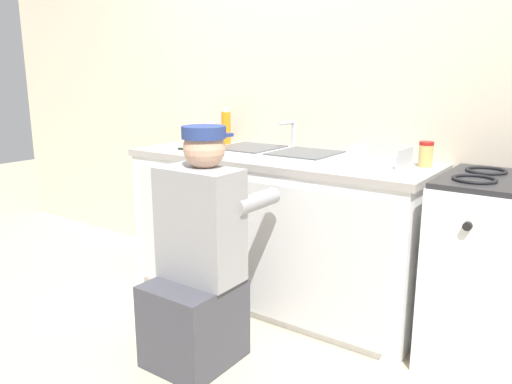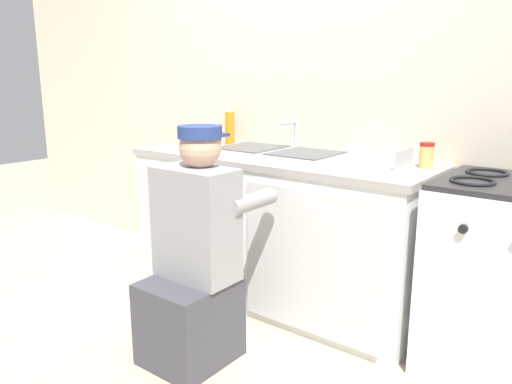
{
  "view_description": "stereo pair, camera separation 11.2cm",
  "coord_description": "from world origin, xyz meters",
  "px_view_note": "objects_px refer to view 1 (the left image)",
  "views": [
    {
      "loc": [
        1.54,
        -2.08,
        1.32
      ],
      "look_at": [
        0.0,
        0.1,
        0.7
      ],
      "focal_mm": 35.0,
      "sensor_mm": 36.0,
      "label": 1
    },
    {
      "loc": [
        1.63,
        -2.01,
        1.32
      ],
      "look_at": [
        0.0,
        0.1,
        0.7
      ],
      "focal_mm": 35.0,
      "sensor_mm": 36.0,
      "label": 2
    }
  ],
  "objects_px": {
    "cell_phone": "(189,148)",
    "soap_bottle_orange": "(226,128)",
    "condiment_jar": "(426,154)",
    "sink_double_basin": "(276,153)",
    "plumber_person": "(198,267)",
    "stove_range": "(501,274)",
    "dish_rack_tray": "(380,163)",
    "soda_cup_red": "(211,134)"
  },
  "relations": [
    {
      "from": "cell_phone",
      "to": "dish_rack_tray",
      "type": "relative_size",
      "value": 0.5
    },
    {
      "from": "soap_bottle_orange",
      "to": "soda_cup_red",
      "type": "xyz_separation_m",
      "value": [
        -0.09,
        -0.04,
        -0.04
      ]
    },
    {
      "from": "sink_double_basin",
      "to": "cell_phone",
      "type": "bearing_deg",
      "value": -172.93
    },
    {
      "from": "cell_phone",
      "to": "soap_bottle_orange",
      "type": "relative_size",
      "value": 0.56
    },
    {
      "from": "stove_range",
      "to": "cell_phone",
      "type": "bearing_deg",
      "value": -177.73
    },
    {
      "from": "plumber_person",
      "to": "soda_cup_red",
      "type": "height_order",
      "value": "plumber_person"
    },
    {
      "from": "stove_range",
      "to": "condiment_jar",
      "type": "xyz_separation_m",
      "value": [
        -0.42,
        0.14,
        0.49
      ]
    },
    {
      "from": "dish_rack_tray",
      "to": "soda_cup_red",
      "type": "bearing_deg",
      "value": 173.03
    },
    {
      "from": "dish_rack_tray",
      "to": "sink_double_basin",
      "type": "bearing_deg",
      "value": 177.15
    },
    {
      "from": "soda_cup_red",
      "to": "dish_rack_tray",
      "type": "relative_size",
      "value": 0.54
    },
    {
      "from": "plumber_person",
      "to": "soda_cup_red",
      "type": "bearing_deg",
      "value": 126.73
    },
    {
      "from": "soap_bottle_orange",
      "to": "condiment_jar",
      "type": "bearing_deg",
      "value": -1.02
    },
    {
      "from": "sink_double_basin",
      "to": "condiment_jar",
      "type": "relative_size",
      "value": 6.25
    },
    {
      "from": "stove_range",
      "to": "soap_bottle_orange",
      "type": "xyz_separation_m",
      "value": [
        -1.72,
        0.16,
        0.54
      ]
    },
    {
      "from": "cell_phone",
      "to": "soap_bottle_orange",
      "type": "bearing_deg",
      "value": 65.62
    },
    {
      "from": "sink_double_basin",
      "to": "soda_cup_red",
      "type": "height_order",
      "value": "sink_double_basin"
    },
    {
      "from": "stove_range",
      "to": "plumber_person",
      "type": "xyz_separation_m",
      "value": [
        -1.16,
        -0.76,
        0.02
      ]
    },
    {
      "from": "cell_phone",
      "to": "soap_bottle_orange",
      "type": "distance_m",
      "value": 0.28
    },
    {
      "from": "stove_range",
      "to": "soda_cup_red",
      "type": "height_order",
      "value": "soda_cup_red"
    },
    {
      "from": "condiment_jar",
      "to": "dish_rack_tray",
      "type": "relative_size",
      "value": 0.46
    },
    {
      "from": "cell_phone",
      "to": "condiment_jar",
      "type": "xyz_separation_m",
      "value": [
        1.41,
        0.21,
        0.06
      ]
    },
    {
      "from": "soap_bottle_orange",
      "to": "plumber_person",
      "type": "bearing_deg",
      "value": -58.57
    },
    {
      "from": "cell_phone",
      "to": "soap_bottle_orange",
      "type": "xyz_separation_m",
      "value": [
        0.11,
        0.24,
        0.11
      ]
    },
    {
      "from": "sink_double_basin",
      "to": "cell_phone",
      "type": "distance_m",
      "value": 0.61
    },
    {
      "from": "condiment_jar",
      "to": "sink_double_basin",
      "type": "bearing_deg",
      "value": -170.19
    },
    {
      "from": "condiment_jar",
      "to": "soda_cup_red",
      "type": "height_order",
      "value": "soda_cup_red"
    },
    {
      "from": "sink_double_basin",
      "to": "stove_range",
      "type": "xyz_separation_m",
      "value": [
        1.23,
        -0.0,
        -0.45
      ]
    },
    {
      "from": "sink_double_basin",
      "to": "soap_bottle_orange",
      "type": "distance_m",
      "value": 0.53
    },
    {
      "from": "stove_range",
      "to": "dish_rack_tray",
      "type": "relative_size",
      "value": 3.2
    },
    {
      "from": "condiment_jar",
      "to": "stove_range",
      "type": "bearing_deg",
      "value": -18.51
    },
    {
      "from": "soda_cup_red",
      "to": "soap_bottle_orange",
      "type": "bearing_deg",
      "value": 25.72
    },
    {
      "from": "plumber_person",
      "to": "soap_bottle_orange",
      "type": "relative_size",
      "value": 4.42
    },
    {
      "from": "sink_double_basin",
      "to": "plumber_person",
      "type": "relative_size",
      "value": 0.72
    },
    {
      "from": "soap_bottle_orange",
      "to": "dish_rack_tray",
      "type": "height_order",
      "value": "soap_bottle_orange"
    },
    {
      "from": "stove_range",
      "to": "condiment_jar",
      "type": "bearing_deg",
      "value": 161.49
    },
    {
      "from": "soap_bottle_orange",
      "to": "dish_rack_tray",
      "type": "distance_m",
      "value": 1.15
    },
    {
      "from": "plumber_person",
      "to": "soda_cup_red",
      "type": "xyz_separation_m",
      "value": [
        -0.66,
        0.88,
        0.49
      ]
    },
    {
      "from": "sink_double_basin",
      "to": "dish_rack_tray",
      "type": "bearing_deg",
      "value": -2.85
    },
    {
      "from": "sink_double_basin",
      "to": "soap_bottle_orange",
      "type": "xyz_separation_m",
      "value": [
        -0.5,
        0.16,
        0.09
      ]
    },
    {
      "from": "soap_bottle_orange",
      "to": "stove_range",
      "type": "bearing_deg",
      "value": -5.45
    },
    {
      "from": "stove_range",
      "to": "soap_bottle_orange",
      "type": "relative_size",
      "value": 3.58
    },
    {
      "from": "stove_range",
      "to": "condiment_jar",
      "type": "relative_size",
      "value": 7.0
    }
  ]
}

